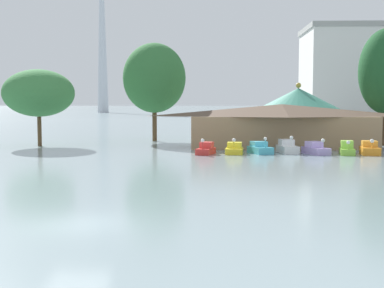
{
  "coord_description": "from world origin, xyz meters",
  "views": [
    {
      "loc": [
        5.31,
        -20.09,
        4.9
      ],
      "look_at": [
        3.97,
        20.18,
        1.66
      ],
      "focal_mm": 47.66,
      "sensor_mm": 36.0,
      "label": 1
    }
  ],
  "objects_px": {
    "shoreline_tree_tall_left": "(39,93)",
    "pedal_boat_yellow": "(234,149)",
    "pedal_boat_red": "(206,149)",
    "green_roof_pavilion": "(298,111)",
    "pedal_boat_orange": "(370,149)",
    "background_building_block": "(378,77)",
    "pedal_boat_lime": "(347,149)",
    "distant_broadcast_tower": "(102,3)",
    "pedal_boat_white": "(287,147)",
    "pedal_boat_lavender": "(316,149)",
    "boathouse": "(282,125)",
    "pedal_boat_cyan": "(260,149)",
    "shoreline_tree_mid": "(154,78)"
  },
  "relations": [
    {
      "from": "pedal_boat_cyan",
      "to": "pedal_boat_white",
      "type": "bearing_deg",
      "value": 84.05
    },
    {
      "from": "pedal_boat_yellow",
      "to": "pedal_boat_lime",
      "type": "distance_m",
      "value": 10.69
    },
    {
      "from": "green_roof_pavilion",
      "to": "pedal_boat_lavender",
      "type": "bearing_deg",
      "value": -94.46
    },
    {
      "from": "pedal_boat_orange",
      "to": "green_roof_pavilion",
      "type": "relative_size",
      "value": 0.24
    },
    {
      "from": "pedal_boat_yellow",
      "to": "background_building_block",
      "type": "height_order",
      "value": "background_building_block"
    },
    {
      "from": "pedal_boat_red",
      "to": "pedal_boat_white",
      "type": "distance_m",
      "value": 8.18
    },
    {
      "from": "shoreline_tree_tall_left",
      "to": "pedal_boat_red",
      "type": "bearing_deg",
      "value": -24.7
    },
    {
      "from": "pedal_boat_red",
      "to": "pedal_boat_lavender",
      "type": "bearing_deg",
      "value": 108.76
    },
    {
      "from": "shoreline_tree_mid",
      "to": "background_building_block",
      "type": "distance_m",
      "value": 56.16
    },
    {
      "from": "pedal_boat_lavender",
      "to": "shoreline_tree_mid",
      "type": "relative_size",
      "value": 0.26
    },
    {
      "from": "pedal_boat_red",
      "to": "pedal_boat_white",
      "type": "bearing_deg",
      "value": 117.28
    },
    {
      "from": "pedal_boat_lavender",
      "to": "pedal_boat_lime",
      "type": "relative_size",
      "value": 1.29
    },
    {
      "from": "pedal_boat_yellow",
      "to": "pedal_boat_red",
      "type": "bearing_deg",
      "value": -76.13
    },
    {
      "from": "boathouse",
      "to": "distant_broadcast_tower",
      "type": "bearing_deg",
      "value": 106.92
    },
    {
      "from": "pedal_boat_white",
      "to": "green_roof_pavilion",
      "type": "height_order",
      "value": "green_roof_pavilion"
    },
    {
      "from": "pedal_boat_red",
      "to": "green_roof_pavilion",
      "type": "height_order",
      "value": "green_roof_pavilion"
    },
    {
      "from": "pedal_boat_white",
      "to": "boathouse",
      "type": "distance_m",
      "value": 6.4
    },
    {
      "from": "pedal_boat_red",
      "to": "pedal_boat_orange",
      "type": "xyz_separation_m",
      "value": [
        15.66,
        0.27,
        0.05
      ]
    },
    {
      "from": "pedal_boat_cyan",
      "to": "background_building_block",
      "type": "height_order",
      "value": "background_building_block"
    },
    {
      "from": "green_roof_pavilion",
      "to": "pedal_boat_cyan",
      "type": "bearing_deg",
      "value": -110.75
    },
    {
      "from": "pedal_boat_lavender",
      "to": "pedal_boat_orange",
      "type": "bearing_deg",
      "value": 67.61
    },
    {
      "from": "pedal_boat_orange",
      "to": "background_building_block",
      "type": "height_order",
      "value": "background_building_block"
    },
    {
      "from": "pedal_boat_orange",
      "to": "background_building_block",
      "type": "distance_m",
      "value": 58.77
    },
    {
      "from": "pedal_boat_white",
      "to": "pedal_boat_yellow",
      "type": "bearing_deg",
      "value": -86.34
    },
    {
      "from": "pedal_boat_cyan",
      "to": "boathouse",
      "type": "bearing_deg",
      "value": 136.4
    },
    {
      "from": "pedal_boat_orange",
      "to": "distant_broadcast_tower",
      "type": "relative_size",
      "value": 0.02
    },
    {
      "from": "pedal_boat_cyan",
      "to": "pedal_boat_lavender",
      "type": "xyz_separation_m",
      "value": [
        5.3,
        -0.44,
        0.01
      ]
    },
    {
      "from": "background_building_block",
      "to": "distant_broadcast_tower",
      "type": "distance_m",
      "value": 189.15
    },
    {
      "from": "pedal_boat_lime",
      "to": "pedal_boat_red",
      "type": "bearing_deg",
      "value": -80.43
    },
    {
      "from": "pedal_boat_lavender",
      "to": "green_roof_pavilion",
      "type": "relative_size",
      "value": 0.27
    },
    {
      "from": "shoreline_tree_tall_left",
      "to": "background_building_block",
      "type": "xyz_separation_m",
      "value": [
        53.26,
        46.45,
        4.02
      ]
    },
    {
      "from": "pedal_boat_orange",
      "to": "distant_broadcast_tower",
      "type": "height_order",
      "value": "distant_broadcast_tower"
    },
    {
      "from": "pedal_boat_yellow",
      "to": "pedal_boat_white",
      "type": "bearing_deg",
      "value": 108.93
    },
    {
      "from": "pedal_boat_cyan",
      "to": "shoreline_tree_tall_left",
      "type": "relative_size",
      "value": 0.37
    },
    {
      "from": "background_building_block",
      "to": "pedal_boat_yellow",
      "type": "bearing_deg",
      "value": -119.82
    },
    {
      "from": "pedal_boat_white",
      "to": "green_roof_pavilion",
      "type": "distance_m",
      "value": 17.86
    },
    {
      "from": "pedal_boat_lime",
      "to": "shoreline_tree_mid",
      "type": "xyz_separation_m",
      "value": [
        -20.16,
        16.83,
        7.58
      ]
    },
    {
      "from": "pedal_boat_lime",
      "to": "green_roof_pavilion",
      "type": "relative_size",
      "value": 0.21
    },
    {
      "from": "background_building_block",
      "to": "distant_broadcast_tower",
      "type": "bearing_deg",
      "value": 119.06
    },
    {
      "from": "pedal_boat_lavender",
      "to": "distant_broadcast_tower",
      "type": "xyz_separation_m",
      "value": [
        -65.47,
        215.03,
        55.85
      ]
    },
    {
      "from": "shoreline_tree_tall_left",
      "to": "pedal_boat_yellow",
      "type": "bearing_deg",
      "value": -21.03
    },
    {
      "from": "pedal_boat_red",
      "to": "background_building_block",
      "type": "distance_m",
      "value": 65.65
    },
    {
      "from": "pedal_boat_yellow",
      "to": "background_building_block",
      "type": "distance_m",
      "value": 63.94
    },
    {
      "from": "green_roof_pavilion",
      "to": "distant_broadcast_tower",
      "type": "bearing_deg",
      "value": 108.77
    },
    {
      "from": "pedal_boat_orange",
      "to": "shoreline_tree_mid",
      "type": "bearing_deg",
      "value": -118.23
    },
    {
      "from": "boathouse",
      "to": "shoreline_tree_mid",
      "type": "height_order",
      "value": "shoreline_tree_mid"
    },
    {
      "from": "pedal_boat_orange",
      "to": "green_roof_pavilion",
      "type": "distance_m",
      "value": 19.07
    },
    {
      "from": "distant_broadcast_tower",
      "to": "pedal_boat_white",
      "type": "bearing_deg",
      "value": -73.61
    },
    {
      "from": "pedal_boat_white",
      "to": "shoreline_tree_tall_left",
      "type": "height_order",
      "value": "shoreline_tree_tall_left"
    },
    {
      "from": "boathouse",
      "to": "shoreline_tree_tall_left",
      "type": "xyz_separation_m",
      "value": [
        -27.4,
        1.1,
        3.53
      ]
    }
  ]
}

